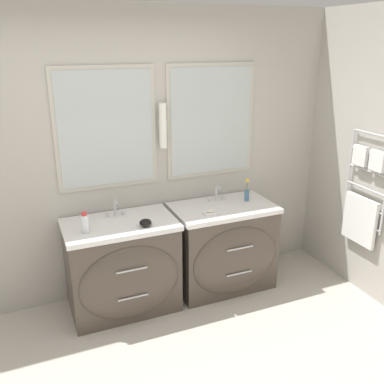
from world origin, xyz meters
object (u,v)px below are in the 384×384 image
(vanity_right, at_px, (224,247))
(toiletry_bottle, at_px, (85,223))
(vanity_left, at_px, (123,267))
(flower_vase, at_px, (247,192))
(amenity_bowl, at_px, (146,223))

(vanity_right, relative_size, toiletry_bottle, 5.45)
(vanity_left, relative_size, flower_vase, 4.24)
(vanity_left, distance_m, toiletry_bottle, 0.58)
(vanity_left, relative_size, toiletry_bottle, 5.45)
(vanity_right, height_order, amenity_bowl, amenity_bowl)
(amenity_bowl, bearing_deg, vanity_left, 145.52)
(vanity_right, distance_m, amenity_bowl, 0.93)
(vanity_right, bearing_deg, flower_vase, 15.92)
(amenity_bowl, bearing_deg, flower_vase, 10.58)
(vanity_right, relative_size, flower_vase, 4.24)
(toiletry_bottle, distance_m, flower_vase, 1.57)
(vanity_right, bearing_deg, toiletry_bottle, -177.39)
(vanity_left, distance_m, flower_vase, 1.36)
(toiletry_bottle, bearing_deg, vanity_left, 11.04)
(vanity_right, height_order, flower_vase, flower_vase)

